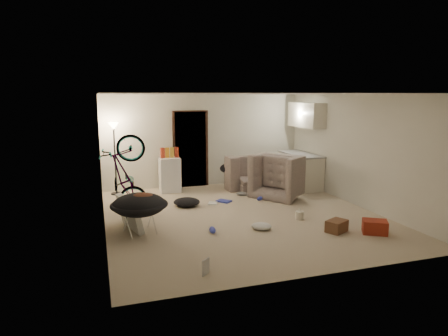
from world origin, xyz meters
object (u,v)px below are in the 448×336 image
object	(u,v)px
tv_box	(130,213)
juicer	(300,215)
saucer_chair	(139,210)
drink_case_a	(337,226)
mini_fridge	(170,175)
floor_lamp	(114,143)
bicycle	(125,192)
drink_case_b	(375,227)
sofa	(262,174)
armchair	(285,180)
kitchen_counter	(300,171)

from	to	relation	value
tv_box	juicer	bearing A→B (deg)	-22.57
saucer_chair	drink_case_a	size ratio (longest dim) A/B	2.70
juicer	mini_fridge	bearing A→B (deg)	122.94
tv_box	floor_lamp	bearing A→B (deg)	77.23
bicycle	drink_case_b	xyz separation A→B (m)	(4.21, -2.68, -0.33)
drink_case_a	juicer	size ratio (longest dim) A/B	1.56
sofa	saucer_chair	size ratio (longest dim) A/B	2.23
floor_lamp	armchair	world-z (taller)	floor_lamp
mini_fridge	drink_case_b	bearing A→B (deg)	-54.21
bicycle	juicer	xyz separation A→B (m)	(3.31, -1.53, -0.35)
bicycle	mini_fridge	world-z (taller)	bicycle
drink_case_b	juicer	bearing A→B (deg)	159.07
bicycle	tv_box	bearing A→B (deg)	-172.06
tv_box	bicycle	bearing A→B (deg)	75.21
kitchen_counter	bicycle	world-z (taller)	bicycle
floor_lamp	mini_fridge	size ratio (longest dim) A/B	2.04
bicycle	juicer	distance (m)	3.66
kitchen_counter	tv_box	xyz separation A→B (m)	(-4.73, -2.18, -0.14)
tv_box	saucer_chair	bearing A→B (deg)	-75.84
kitchen_counter	tv_box	world-z (taller)	kitchen_counter
kitchen_counter	bicycle	xyz separation A→B (m)	(-4.73, -1.11, 0.01)
sofa	armchair	bearing A→B (deg)	91.04
tv_box	kitchen_counter	bearing A→B (deg)	10.00
sofa	bicycle	size ratio (longest dim) A/B	1.34
tv_box	drink_case_a	bearing A→B (deg)	-34.93
armchair	bicycle	xyz separation A→B (m)	(-3.91, -0.38, 0.06)
kitchen_counter	saucer_chair	size ratio (longest dim) A/B	1.45
kitchen_counter	drink_case_a	world-z (taller)	kitchen_counter
armchair	saucer_chair	bearing A→B (deg)	80.41
sofa	drink_case_b	size ratio (longest dim) A/B	5.42
mini_fridge	drink_case_a	world-z (taller)	mini_fridge
armchair	tv_box	distance (m)	4.17
sofa	juicer	xyz separation A→B (m)	(-0.50, -3.09, -0.24)
kitchen_counter	saucer_chair	xyz separation A→B (m)	(-4.57, -2.47, -0.01)
tv_box	juicer	size ratio (longest dim) A/B	3.75
armchair	bicycle	distance (m)	3.93
floor_lamp	sofa	size ratio (longest dim) A/B	0.79
drink_case_b	juicer	distance (m)	1.46
drink_case_a	mini_fridge	bearing A→B (deg)	93.21
sofa	mini_fridge	distance (m)	2.57
sofa	juicer	size ratio (longest dim) A/B	9.40
armchair	juicer	distance (m)	2.02
drink_case_a	juicer	bearing A→B (deg)	81.49
kitchen_counter	drink_case_a	bearing A→B (deg)	-107.89
mini_fridge	tv_box	bearing A→B (deg)	-113.03
kitchen_counter	armchair	bearing A→B (deg)	-138.30
bicycle	tv_box	size ratio (longest dim) A/B	1.88
mini_fridge	juicer	distance (m)	3.81
floor_lamp	mini_fridge	xyz separation A→B (m)	(1.35, -0.10, -0.86)
drink_case_b	saucer_chair	bearing A→B (deg)	-166.97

